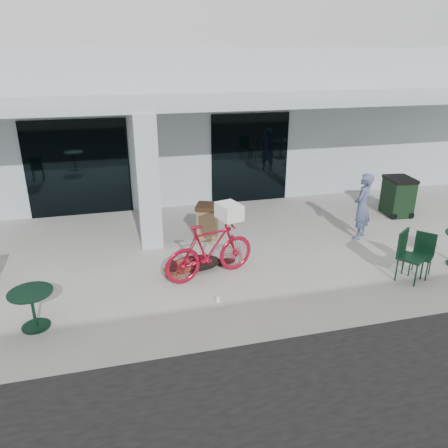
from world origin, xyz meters
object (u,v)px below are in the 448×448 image
object	(u,v)px
cafe_chair_far_a	(411,257)
person	(362,206)
bicycle	(210,250)
cafe_table_near	(33,309)
dog	(196,262)
cafe_chair_far_b	(422,256)
trash_receptacle	(208,222)
wheeled_bin	(398,196)

from	to	relation	value
cafe_chair_far_a	person	distance (m)	2.26
bicycle	cafe_table_near	size ratio (longest dim) A/B	2.74
dog	cafe_chair_far_a	world-z (taller)	cafe_chair_far_a
bicycle	cafe_chair_far_b	xyz separation A→B (m)	(4.24, -1.04, -0.15)
cafe_chair_far_b	person	world-z (taller)	person
dog	person	world-z (taller)	person
cafe_chair_far_a	cafe_chair_far_b	xyz separation A→B (m)	(0.34, 0.12, -0.07)
cafe_chair_far_a	trash_receptacle	bearing A→B (deg)	103.20
bicycle	trash_receptacle	world-z (taller)	bicycle
cafe_table_near	wheeled_bin	xyz separation A→B (m)	(9.26, 3.35, 0.21)
dog	trash_receptacle	xyz separation A→B (m)	(0.62, 1.67, 0.24)
person	wheeled_bin	bearing A→B (deg)	171.20
trash_receptacle	wheeled_bin	distance (m)	5.62
cafe_chair_far_a	wheeled_bin	world-z (taller)	wheeled_bin
cafe_chair_far_b	trash_receptacle	size ratio (longest dim) A/B	1.01
cafe_chair_far_b	trash_receptacle	distance (m)	4.90
wheeled_bin	cafe_chair_far_b	bearing A→B (deg)	-111.29
trash_receptacle	cafe_chair_far_b	bearing A→B (deg)	-37.91
wheeled_bin	dog	bearing A→B (deg)	-155.82
person	wheeled_bin	distance (m)	2.30
cafe_chair_far_b	wheeled_bin	distance (m)	3.79
bicycle	cafe_chair_far_a	xyz separation A→B (m)	(3.90, -1.16, -0.08)
cafe_table_near	cafe_chair_far_b	world-z (taller)	cafe_chair_far_b
cafe_chair_far_a	wheeled_bin	distance (m)	4.06
dog	person	bearing A→B (deg)	-9.14
cafe_table_near	cafe_chair_far_b	bearing A→B (deg)	-0.09
cafe_table_near	trash_receptacle	size ratio (longest dim) A/B	0.81
bicycle	cafe_chair_far_b	bearing A→B (deg)	-119.55
bicycle	dog	distance (m)	0.55
person	cafe_table_near	bearing A→B (deg)	-26.14
person	bicycle	bearing A→B (deg)	-27.34
cafe_chair_far_a	person	bearing A→B (deg)	50.14
dog	cafe_chair_far_a	bearing A→B (deg)	-38.62
person	wheeled_bin	xyz separation A→B (m)	(1.91, 1.25, -0.29)
dog	bicycle	bearing A→B (deg)	-69.97
dog	person	xyz separation A→B (m)	(4.32, 0.77, 0.63)
dog	wheeled_bin	xyz separation A→B (m)	(6.24, 2.02, 0.34)
bicycle	person	distance (m)	4.22
cafe_table_near	cafe_chair_far_b	size ratio (longest dim) A/B	0.80
wheeled_bin	person	bearing A→B (deg)	-140.55
dog	cafe_chair_far_b	xyz separation A→B (m)	(4.49, -1.34, 0.25)
cafe_chair_far_b	cafe_chair_far_a	bearing A→B (deg)	-112.27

